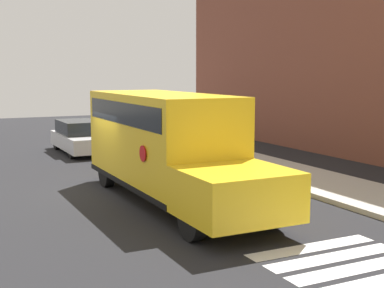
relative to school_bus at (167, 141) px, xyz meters
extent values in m
plane|color=black|center=(-2.12, -0.93, -1.78)|extent=(60.00, 60.00, 0.00)
cube|color=#B2ADA3|center=(-2.12, 5.57, -1.71)|extent=(44.00, 3.00, 0.15)
cube|color=white|center=(5.51, 1.07, -1.78)|extent=(0.50, 3.20, 0.01)
cube|color=white|center=(6.21, 1.07, -1.78)|extent=(0.50, 3.20, 0.01)
cube|color=white|center=(6.91, 1.07, -1.78)|extent=(0.50, 3.20, 0.01)
cube|color=white|center=(7.61, 1.07, -1.78)|extent=(0.50, 3.20, 0.01)
cube|color=yellow|center=(-0.47, 0.00, 0.03)|extent=(6.66, 2.50, 2.74)
cube|color=yellow|center=(4.03, 0.00, -0.76)|extent=(2.34, 2.50, 1.14)
cube|color=black|center=(-0.47, 0.00, -1.25)|extent=(6.66, 2.54, 0.16)
cube|color=black|center=(-0.47, 0.00, 0.85)|extent=(6.13, 2.53, 0.64)
cylinder|color=red|center=(1.36, -1.29, -0.10)|extent=(0.44, 0.02, 0.44)
cylinder|color=black|center=(3.91, 1.08, -1.28)|extent=(1.00, 0.30, 1.00)
cylinder|color=black|center=(3.91, -1.08, -1.28)|extent=(1.00, 0.30, 1.00)
cylinder|color=black|center=(-2.61, 1.08, -1.28)|extent=(1.00, 0.30, 1.00)
cylinder|color=black|center=(-2.61, -1.08, -1.28)|extent=(1.00, 0.30, 1.00)
cube|color=silver|center=(-10.47, 0.07, -1.23)|extent=(4.79, 1.84, 0.67)
cube|color=#1E2328|center=(-10.76, 0.07, -0.58)|extent=(2.68, 1.69, 0.63)
cylinder|color=black|center=(-8.89, 0.87, -1.46)|extent=(0.64, 0.22, 0.64)
cylinder|color=black|center=(-8.89, -0.73, -1.46)|extent=(0.64, 0.22, 0.64)
cylinder|color=black|center=(-12.05, 0.87, -1.46)|extent=(0.64, 0.22, 0.64)
cylinder|color=black|center=(-12.05, -0.73, -1.46)|extent=(0.64, 0.22, 0.64)
camera|label=1|loc=(14.52, -6.30, 2.05)|focal=50.00mm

